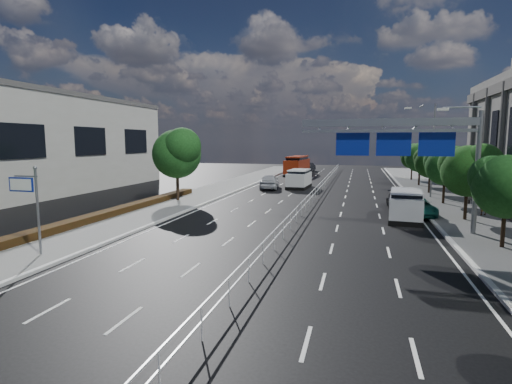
% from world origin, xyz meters
% --- Properties ---
extents(ground, '(160.00, 160.00, 0.00)m').
position_xyz_m(ground, '(0.00, 0.00, 0.00)').
color(ground, black).
rests_on(ground, ground).
extents(sidewalk_near, '(5.00, 140.00, 0.14)m').
position_xyz_m(sidewalk_near, '(-11.50, 0.00, 0.07)').
color(sidewalk_near, slate).
rests_on(sidewalk_near, ground).
extents(kerb_near, '(0.25, 140.00, 0.15)m').
position_xyz_m(kerb_near, '(-9.00, 0.00, 0.07)').
color(kerb_near, silver).
rests_on(kerb_near, ground).
extents(kerb_far, '(0.25, 140.00, 0.15)m').
position_xyz_m(kerb_far, '(9.00, 0.00, 0.07)').
color(kerb_far, silver).
rests_on(kerb_far, ground).
extents(median_fence, '(0.05, 85.00, 1.02)m').
position_xyz_m(median_fence, '(0.00, 22.50, 0.53)').
color(median_fence, silver).
rests_on(median_fence, ground).
extents(hedge_near, '(1.00, 36.00, 0.44)m').
position_xyz_m(hedge_near, '(-13.30, 5.00, 0.36)').
color(hedge_near, black).
rests_on(hedge_near, sidewalk_near).
extents(toilet_sign, '(1.62, 0.18, 4.34)m').
position_xyz_m(toilet_sign, '(-10.95, 0.00, 2.94)').
color(toilet_sign, gray).
rests_on(toilet_sign, ground).
extents(overhead_gantry, '(10.24, 0.38, 7.45)m').
position_xyz_m(overhead_gantry, '(6.74, 10.05, 5.61)').
color(overhead_gantry, gray).
rests_on(overhead_gantry, ground).
extents(streetlight_far, '(2.78, 2.40, 9.00)m').
position_xyz_m(streetlight_far, '(10.50, 26.00, 5.21)').
color(streetlight_far, gray).
rests_on(streetlight_far, ground).
extents(near_building, '(12.00, 38.00, 10.00)m').
position_xyz_m(near_building, '(-30.00, 18.00, 5.00)').
color(near_building, '#B9B6A6').
rests_on(near_building, ground).
extents(near_tree_back, '(4.84, 4.51, 6.69)m').
position_xyz_m(near_tree_back, '(-11.94, 17.97, 4.61)').
color(near_tree_back, black).
rests_on(near_tree_back, ground).
extents(far_tree_c, '(3.52, 3.28, 4.94)m').
position_xyz_m(far_tree_c, '(11.24, 6.98, 3.43)').
color(far_tree_c, black).
rests_on(far_tree_c, ground).
extents(far_tree_d, '(3.85, 3.59, 5.34)m').
position_xyz_m(far_tree_d, '(11.25, 14.48, 3.69)').
color(far_tree_d, black).
rests_on(far_tree_d, ground).
extents(far_tree_e, '(3.63, 3.38, 5.13)m').
position_xyz_m(far_tree_e, '(11.25, 21.98, 3.56)').
color(far_tree_e, black).
rests_on(far_tree_e, ground).
extents(far_tree_f, '(3.52, 3.28, 5.02)m').
position_xyz_m(far_tree_f, '(11.24, 29.48, 3.49)').
color(far_tree_f, black).
rests_on(far_tree_f, ground).
extents(far_tree_g, '(3.96, 3.69, 5.45)m').
position_xyz_m(far_tree_g, '(11.25, 36.98, 3.75)').
color(far_tree_g, black).
rests_on(far_tree_g, ground).
extents(far_tree_h, '(3.41, 3.18, 4.91)m').
position_xyz_m(far_tree_h, '(11.24, 44.48, 3.42)').
color(far_tree_h, black).
rests_on(far_tree_h, ground).
extents(white_minivan, '(2.46, 5.20, 2.21)m').
position_xyz_m(white_minivan, '(-2.80, 31.37, 1.09)').
color(white_minivan, black).
rests_on(white_minivan, ground).
extents(red_bus, '(2.97, 10.48, 3.10)m').
position_xyz_m(red_bus, '(-5.90, 50.25, 1.61)').
color(red_bus, black).
rests_on(red_bus, ground).
extents(near_car_silver, '(2.64, 5.23, 1.71)m').
position_xyz_m(near_car_silver, '(-6.05, 29.83, 0.85)').
color(near_car_silver, '#B1B3B9').
rests_on(near_car_silver, ground).
extents(near_car_dark, '(2.20, 5.11, 1.64)m').
position_xyz_m(near_car_dark, '(-5.02, 58.14, 0.82)').
color(near_car_dark, black).
rests_on(near_car_dark, ground).
extents(silver_minivan, '(2.60, 5.23, 2.10)m').
position_xyz_m(silver_minivan, '(7.28, 13.99, 1.03)').
color(silver_minivan, black).
rests_on(silver_minivan, ground).
extents(parked_car_teal, '(2.59, 4.88, 1.31)m').
position_xyz_m(parked_car_teal, '(8.30, 16.02, 0.65)').
color(parked_car_teal, '#176B5E').
rests_on(parked_car_teal, ground).
extents(parked_car_dark, '(1.85, 4.49, 1.30)m').
position_xyz_m(parked_car_dark, '(7.30, 19.00, 0.65)').
color(parked_car_dark, black).
rests_on(parked_car_dark, ground).
extents(pedestrian_a, '(0.68, 0.59, 1.57)m').
position_xyz_m(pedestrian_a, '(12.87, 16.54, 0.93)').
color(pedestrian_a, gray).
rests_on(pedestrian_a, sidewalk_far).
extents(pedestrian_b, '(1.03, 0.86, 1.92)m').
position_xyz_m(pedestrian_b, '(13.40, 22.36, 1.10)').
color(pedestrian_b, gray).
rests_on(pedestrian_b, sidewalk_far).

